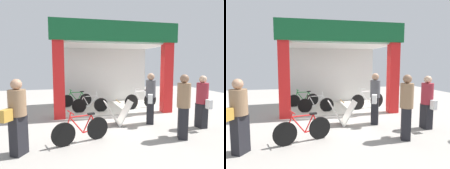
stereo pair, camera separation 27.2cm
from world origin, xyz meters
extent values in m
plane|color=#9E9991|center=(0.00, 0.00, 0.00)|extent=(17.54, 17.54, 0.00)
cube|color=beige|center=(0.00, 1.44, 0.01)|extent=(4.77, 2.88, 0.02)
cube|color=silver|center=(0.00, 2.88, 1.44)|extent=(4.77, 0.12, 2.88)
cube|color=red|center=(-2.18, 0.00, 1.44)|extent=(0.41, 0.36, 2.88)
cube|color=red|center=(2.18, 0.00, 1.44)|extent=(0.41, 0.36, 2.88)
cube|color=#14592D|center=(0.00, -0.15, 3.26)|extent=(4.97, 0.20, 0.76)
cube|color=silver|center=(0.00, 1.44, 2.85)|extent=(4.77, 2.88, 0.06)
cylinder|color=black|center=(1.90, 0.98, 0.35)|extent=(0.68, 0.24, 0.69)
cylinder|color=black|center=(0.87, 0.68, 0.35)|extent=(0.68, 0.24, 0.69)
cylinder|color=white|center=(1.66, 0.91, 0.32)|extent=(0.46, 0.17, 0.09)
cylinder|color=white|center=(1.56, 0.88, 0.54)|extent=(0.30, 0.12, 0.52)
cylinder|color=white|center=(1.25, 0.79, 0.55)|extent=(0.42, 0.15, 0.54)
cylinder|color=white|center=(1.37, 0.82, 0.80)|extent=(0.65, 0.22, 0.05)
cylinder|color=white|center=(1.78, 0.94, 0.57)|extent=(0.23, 0.10, 0.46)
cylinder|color=white|center=(0.97, 0.71, 0.58)|extent=(0.21, 0.09, 0.48)
cylinder|color=white|center=(1.07, 0.73, 0.88)|extent=(0.07, 0.05, 0.14)
cylinder|color=white|center=(1.08, 0.74, 0.95)|extent=(0.17, 0.47, 0.03)
cube|color=black|center=(1.69, 0.92, 0.83)|extent=(0.23, 0.16, 0.05)
cylinder|color=black|center=(-1.00, 2.06, 0.29)|extent=(0.58, 0.15, 0.59)
cylinder|color=black|center=(-1.89, 1.88, 0.29)|extent=(0.58, 0.15, 0.59)
cylinder|color=#198C33|center=(-1.21, 2.01, 0.27)|extent=(0.39, 0.11, 0.08)
cylinder|color=#198C33|center=(-1.29, 2.00, 0.46)|extent=(0.26, 0.08, 0.44)
cylinder|color=#198C33|center=(-1.56, 1.94, 0.47)|extent=(0.36, 0.10, 0.46)
cylinder|color=#198C33|center=(-1.45, 1.96, 0.68)|extent=(0.56, 0.14, 0.05)
cylinder|color=#198C33|center=(-1.10, 2.04, 0.48)|extent=(0.20, 0.07, 0.39)
cylinder|color=#198C33|center=(-1.80, 1.90, 0.49)|extent=(0.18, 0.07, 0.41)
cylinder|color=#198C33|center=(-1.72, 1.91, 0.75)|extent=(0.06, 0.04, 0.12)
cylinder|color=#198C33|center=(-1.71, 1.91, 0.81)|extent=(0.11, 0.41, 0.03)
cube|color=black|center=(-1.18, 2.02, 0.70)|extent=(0.19, 0.12, 0.04)
cylinder|color=black|center=(-1.42, 0.66, 0.30)|extent=(0.59, 0.05, 0.59)
cylinder|color=black|center=(-0.50, 0.65, 0.30)|extent=(0.59, 0.05, 0.59)
cylinder|color=white|center=(-1.20, 0.65, 0.27)|extent=(0.40, 0.04, 0.08)
cylinder|color=white|center=(-1.12, 0.65, 0.47)|extent=(0.26, 0.04, 0.45)
cylinder|color=white|center=(-0.84, 0.65, 0.47)|extent=(0.36, 0.04, 0.46)
cylinder|color=white|center=(-0.95, 0.65, 0.69)|extent=(0.57, 0.04, 0.05)
cylinder|color=white|center=(-1.32, 0.66, 0.49)|extent=(0.20, 0.03, 0.40)
cylinder|color=white|center=(-0.59, 0.65, 0.50)|extent=(0.18, 0.03, 0.41)
cylinder|color=white|center=(-0.68, 0.65, 0.76)|extent=(0.05, 0.03, 0.12)
cylinder|color=white|center=(-0.69, 0.65, 0.82)|extent=(0.03, 0.41, 0.03)
cube|color=black|center=(-1.24, 0.65, 0.71)|extent=(0.18, 0.09, 0.04)
cylinder|color=black|center=(-1.14, -2.37, 0.31)|extent=(0.59, 0.23, 0.61)
cylinder|color=black|center=(-2.04, -2.67, 0.31)|extent=(0.59, 0.23, 0.61)
cylinder|color=red|center=(-1.35, -2.44, 0.28)|extent=(0.40, 0.16, 0.08)
cylinder|color=red|center=(-1.43, -2.46, 0.48)|extent=(0.26, 0.12, 0.46)
cylinder|color=red|center=(-1.71, -2.56, 0.49)|extent=(0.37, 0.15, 0.48)
cylinder|color=red|center=(-1.60, -2.52, 0.71)|extent=(0.57, 0.22, 0.05)
cylinder|color=red|center=(-1.24, -2.40, 0.51)|extent=(0.20, 0.10, 0.41)
cylinder|color=red|center=(-1.95, -2.64, 0.51)|extent=(0.18, 0.09, 0.43)
cylinder|color=red|center=(-1.87, -2.61, 0.78)|extent=(0.06, 0.05, 0.13)
cylinder|color=red|center=(-1.86, -2.61, 0.84)|extent=(0.16, 0.41, 0.03)
cube|color=black|center=(-1.32, -2.43, 0.73)|extent=(0.21, 0.15, 0.05)
cube|color=silver|center=(-0.48, -1.25, 0.40)|extent=(0.47, 0.56, 0.81)
cube|color=silver|center=(-0.05, -1.25, 0.40)|extent=(0.47, 0.56, 0.81)
cylinder|color=olive|center=(-0.26, -1.25, 0.80)|extent=(0.03, 0.56, 0.03)
cube|color=black|center=(0.84, -1.37, 0.46)|extent=(0.35, 0.37, 0.92)
cylinder|color=#4C4C51|center=(0.84, -1.37, 1.20)|extent=(0.44, 0.44, 0.58)
sphere|color=tan|center=(0.84, -1.37, 1.61)|extent=(0.24, 0.24, 0.24)
cube|color=white|center=(0.71, -1.65, 0.91)|extent=(0.23, 0.28, 0.29)
cube|color=black|center=(1.14, -2.85, 0.43)|extent=(0.35, 0.39, 0.87)
cylinder|color=#8C6B4C|center=(1.14, -2.85, 1.20)|extent=(0.47, 0.47, 0.66)
sphere|color=#8C664C|center=(1.14, -2.85, 1.65)|extent=(0.23, 0.23, 0.23)
cube|color=#BF8C33|center=(1.26, -2.59, 0.88)|extent=(0.16, 0.19, 0.29)
cube|color=black|center=(2.25, -2.15, 0.39)|extent=(0.26, 0.34, 0.79)
cylinder|color=maroon|center=(2.25, -2.15, 1.11)|extent=(0.39, 0.39, 0.66)
sphere|color=#D8AD8C|center=(2.25, -2.15, 1.56)|extent=(0.23, 0.23, 0.23)
cube|color=white|center=(2.28, -2.45, 0.81)|extent=(0.12, 0.19, 0.28)
cube|color=black|center=(-3.01, -2.87, 0.45)|extent=(0.38, 0.42, 0.90)
cylinder|color=#8C6B4C|center=(-3.01, -2.87, 1.19)|extent=(0.52, 0.52, 0.58)
sphere|color=tan|center=(-3.01, -2.87, 1.60)|extent=(0.24, 0.24, 0.24)
cube|color=#BF8C33|center=(-3.18, -3.15, 0.98)|extent=(0.24, 0.27, 0.25)
camera|label=1|loc=(-1.99, -7.57, 2.06)|focal=32.06mm
camera|label=2|loc=(-1.72, -7.63, 2.06)|focal=32.06mm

